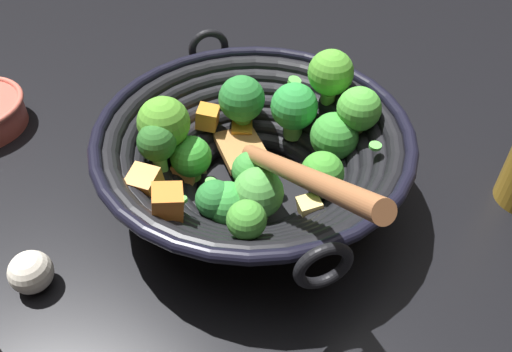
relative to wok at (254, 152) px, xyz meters
name	(u,v)px	position (x,y,z in m)	size (l,w,h in m)	color
ground_plane	(254,195)	(0.00, 0.00, -0.07)	(4.00, 4.00, 0.00)	black
wok	(254,152)	(0.00, 0.00, 0.00)	(0.41, 0.35, 0.22)	black
garlic_bulb	(31,272)	(-0.06, -0.25, -0.05)	(0.04, 0.04, 0.04)	silver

